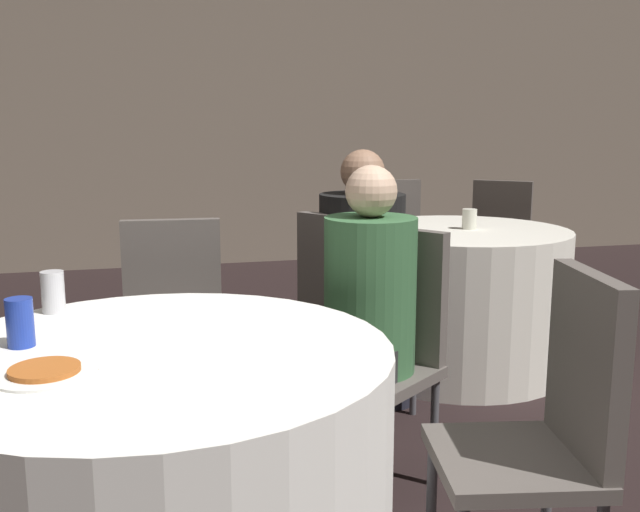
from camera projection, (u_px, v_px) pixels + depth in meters
The scene contains 15 objects.
wall_back at pixel (153, 111), 6.33m from camera, with size 16.00×0.06×2.80m.
table_near at pixel (163, 490), 1.81m from camera, with size 1.17×1.17×0.75m.
table_far at pixel (459, 298), 3.80m from camera, with size 1.13×1.13×0.75m.
chair_near_northeast at pixel (385, 336), 2.54m from camera, with size 0.56×0.56×0.93m.
chair_near_east at pixel (551, 417), 1.84m from camera, with size 0.47×0.47×0.93m.
chair_near_north at pixel (172, 320), 2.75m from camera, with size 0.43×0.43×0.93m.
chair_far_southwest at pixel (348, 302), 3.03m from camera, with size 0.56×0.56×0.93m.
chair_far_north at pixel (396, 238), 4.70m from camera, with size 0.40×0.41×0.93m.
chair_far_northeast at pixel (498, 240), 4.64m from camera, with size 0.56×0.56×0.93m.
person_green_jacket at pixel (357, 338), 2.41m from camera, with size 0.46×0.44×1.16m.
person_black_shirt at pixel (369, 281), 3.13m from camera, with size 0.50×0.48×1.19m.
pizza_plate_near at pixel (45, 372), 1.56m from camera, with size 0.23×0.23×0.02m.
soda_can_silver at pixel (53, 292), 2.07m from camera, with size 0.07×0.07×0.12m.
soda_can_blue at pixel (20, 322), 1.76m from camera, with size 0.07×0.07×0.12m.
cup_far at pixel (469, 219), 3.72m from camera, with size 0.08×0.08×0.11m.
Camera 1 is at (-0.08, -1.82, 1.29)m, focal length 40.00 mm.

